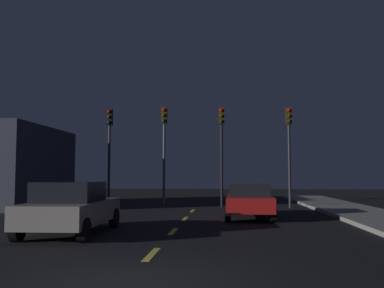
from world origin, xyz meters
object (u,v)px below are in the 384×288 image
traffic_signal_center_left (164,137)px  car_stopped_ahead (249,200)px  traffic_signal_center_right (222,138)px  traffic_signal_far_left (109,139)px  traffic_signal_far_right (289,138)px  car_adjacent_lane (71,207)px

traffic_signal_center_left → car_stopped_ahead: 7.59m
traffic_signal_center_right → car_stopped_ahead: 6.33m
traffic_signal_far_left → traffic_signal_far_right: bearing=-0.0°
traffic_signal_center_right → traffic_signal_far_right: bearing=-0.0°
traffic_signal_center_left → car_stopped_ahead: (4.32, -5.43, -3.08)m
car_stopped_ahead → car_adjacent_lane: 7.61m
car_adjacent_lane → traffic_signal_far_left: bearing=99.9°
traffic_signal_far_right → car_adjacent_lane: (-7.97, -10.66, -2.95)m
traffic_signal_far_left → traffic_signal_center_left: 3.07m
car_stopped_ahead → traffic_signal_center_right: bearing=102.1°
car_stopped_ahead → car_adjacent_lane: (-5.52, -5.24, 0.06)m
traffic_signal_center_left → traffic_signal_center_right: size_ratio=1.01×
traffic_signal_center_left → traffic_signal_far_right: size_ratio=1.02×
traffic_signal_center_left → car_stopped_ahead: traffic_signal_center_left is taller
traffic_signal_center_right → car_adjacent_lane: 11.90m
traffic_signal_far_left → car_stopped_ahead: size_ratio=1.24×
traffic_signal_far_right → car_stopped_ahead: (-2.45, -5.43, -3.01)m
traffic_signal_center_right → traffic_signal_far_left: bearing=180.0°
car_adjacent_lane → traffic_signal_far_right: bearing=53.2°
traffic_signal_far_left → traffic_signal_far_right: (9.83, -0.00, -0.03)m
traffic_signal_far_left → traffic_signal_center_right: size_ratio=1.00×
car_stopped_ahead → traffic_signal_far_right: bearing=65.7°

